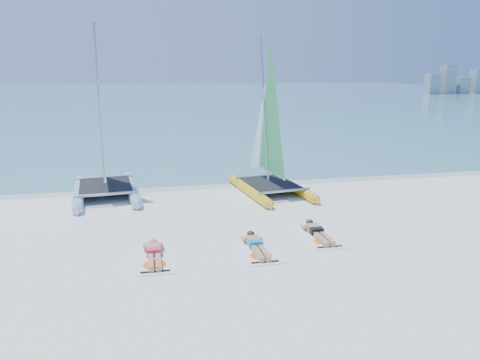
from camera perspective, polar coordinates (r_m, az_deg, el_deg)
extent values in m
plane|color=white|center=(14.00, -1.57, -6.07)|extent=(140.00, 140.00, 0.00)
cube|color=#68A6AD|center=(76.14, -10.29, 9.93)|extent=(140.00, 115.00, 0.01)
cube|color=silver|center=(19.20, -4.53, -0.60)|extent=(140.00, 1.40, 0.01)
cube|color=#A2A8B2|center=(90.35, 22.37, 10.81)|extent=(2.00, 2.00, 3.50)
cube|color=#A2A8B2|center=(92.03, 23.99, 11.16)|extent=(2.00, 2.00, 5.00)
cube|color=#A2A8B2|center=(93.83, 25.44, 10.37)|extent=(2.00, 2.00, 2.80)
cube|color=#A2A8B2|center=(95.64, 26.94, 10.68)|extent=(2.00, 2.00, 4.20)
cylinder|color=#BFEBFB|center=(18.29, -19.06, -1.45)|extent=(0.77, 4.32, 0.38)
cone|color=#BFEBFB|center=(20.59, -18.90, 0.21)|extent=(0.41, 0.58, 0.36)
cylinder|color=#BFEBFB|center=(18.31, -13.05, -1.03)|extent=(0.77, 4.32, 0.38)
cone|color=#BFEBFB|center=(20.61, -13.56, 0.58)|extent=(0.41, 0.58, 0.36)
cube|color=black|center=(18.22, -16.10, -0.57)|extent=(2.06, 2.53, 0.03)
cylinder|color=silver|center=(18.52, -16.77, 8.90)|extent=(0.19, 1.14, 5.93)
cylinder|color=yellow|center=(17.71, 1.08, -1.22)|extent=(0.86, 3.98, 0.35)
cone|color=yellow|center=(19.71, -1.12, 0.33)|extent=(0.40, 0.55, 0.33)
cylinder|color=yellow|center=(18.38, 6.27, -0.74)|extent=(0.86, 3.98, 0.35)
cone|color=yellow|center=(20.31, 3.62, 0.71)|extent=(0.40, 0.55, 0.33)
cube|color=black|center=(17.97, 3.73, -0.35)|extent=(1.97, 2.38, 0.03)
cylinder|color=silver|center=(18.17, 2.99, 8.53)|extent=(0.22, 1.04, 5.46)
cube|color=white|center=(12.10, -10.41, -9.51)|extent=(1.00, 1.85, 0.02)
cube|color=tan|center=(12.46, -10.50, -8.28)|extent=(0.36, 0.55, 0.17)
cube|color=#E0345C|center=(12.27, -10.47, -8.60)|extent=(0.37, 0.22, 0.17)
cube|color=tan|center=(11.73, -10.37, -9.88)|extent=(0.31, 0.85, 0.13)
sphere|color=tan|center=(12.79, -10.55, -7.50)|extent=(0.21, 0.21, 0.21)
ellipsoid|color=#E5BA6B|center=(12.78, -10.56, -7.32)|extent=(0.22, 0.24, 0.15)
cube|color=white|center=(12.43, 2.17, -8.64)|extent=(1.00, 1.85, 0.02)
cube|color=tan|center=(12.78, 1.70, -7.47)|extent=(0.36, 0.55, 0.17)
cube|color=#258FC6|center=(12.60, 1.92, -7.77)|extent=(0.37, 0.22, 0.17)
cube|color=tan|center=(12.07, 2.61, -8.96)|extent=(0.31, 0.85, 0.13)
sphere|color=tan|center=(13.10, 1.32, -6.74)|extent=(0.21, 0.21, 0.21)
ellipsoid|color=#352313|center=(13.10, 1.31, -6.56)|extent=(0.22, 0.24, 0.15)
cube|color=white|center=(13.55, 9.65, -6.91)|extent=(1.00, 1.85, 0.02)
cube|color=tan|center=(13.88, 9.02, -5.88)|extent=(0.36, 0.55, 0.17)
cube|color=black|center=(13.71, 9.32, -6.13)|extent=(0.37, 0.22, 0.17)
cube|color=tan|center=(13.20, 10.25, -7.15)|extent=(0.31, 0.85, 0.13)
sphere|color=tan|center=(14.20, 8.50, -5.25)|extent=(0.21, 0.21, 0.21)
ellipsoid|color=#352313|center=(14.19, 8.49, -5.08)|extent=(0.22, 0.24, 0.15)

